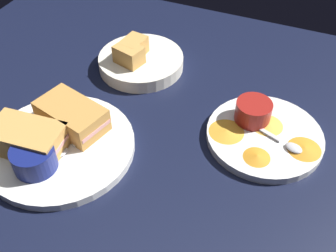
% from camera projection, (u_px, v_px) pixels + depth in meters
% --- Properties ---
extents(ground_plane, '(1.10, 1.10, 0.03)m').
position_uv_depth(ground_plane, '(120.00, 148.00, 0.77)').
color(ground_plane, black).
extents(plate_sandwich_main, '(0.27, 0.27, 0.02)m').
position_uv_depth(plate_sandwich_main, '(61.00, 147.00, 0.74)').
color(plate_sandwich_main, white).
rests_on(plate_sandwich_main, ground_plane).
extents(sandwich_half_near, '(0.15, 0.11, 0.05)m').
position_uv_depth(sandwich_half_near, '(72.00, 116.00, 0.75)').
color(sandwich_half_near, '#C68C42').
rests_on(sandwich_half_near, plate_sandwich_main).
extents(sandwich_half_far, '(0.14, 0.09, 0.05)m').
position_uv_depth(sandwich_half_far, '(28.00, 138.00, 0.71)').
color(sandwich_half_far, tan).
rests_on(sandwich_half_far, plate_sandwich_main).
extents(ramekin_dark_sauce, '(0.08, 0.08, 0.04)m').
position_uv_depth(ramekin_dark_sauce, '(34.00, 158.00, 0.68)').
color(ramekin_dark_sauce, navy).
rests_on(ramekin_dark_sauce, plate_sandwich_main).
extents(spoon_by_dark_ramekin, '(0.06, 0.09, 0.01)m').
position_uv_depth(spoon_by_dark_ramekin, '(66.00, 149.00, 0.72)').
color(spoon_by_dark_ramekin, silver).
rests_on(spoon_by_dark_ramekin, plate_sandwich_main).
extents(plate_chips_companion, '(0.22, 0.22, 0.02)m').
position_uv_depth(plate_chips_companion, '(264.00, 136.00, 0.76)').
color(plate_chips_companion, white).
rests_on(plate_chips_companion, ground_plane).
extents(ramekin_light_gravy, '(0.07, 0.07, 0.04)m').
position_uv_depth(ramekin_light_gravy, '(253.00, 111.00, 0.76)').
color(ramekin_light_gravy, maroon).
rests_on(ramekin_light_gravy, plate_chips_companion).
extents(spoon_by_gravy_ramekin, '(0.10, 0.05, 0.01)m').
position_uv_depth(spoon_by_gravy_ramekin, '(287.00, 144.00, 0.73)').
color(spoon_by_gravy_ramekin, silver).
rests_on(spoon_by_gravy_ramekin, plate_chips_companion).
extents(plantain_chip_scatter, '(0.22, 0.16, 0.01)m').
position_uv_depth(plantain_chip_scatter, '(262.00, 137.00, 0.74)').
color(plantain_chip_scatter, gold).
rests_on(plantain_chip_scatter, plate_chips_companion).
extents(bread_basket_rear, '(0.19, 0.19, 0.07)m').
position_uv_depth(bread_basket_rear, '(140.00, 60.00, 0.91)').
color(bread_basket_rear, silver).
rests_on(bread_basket_rear, ground_plane).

